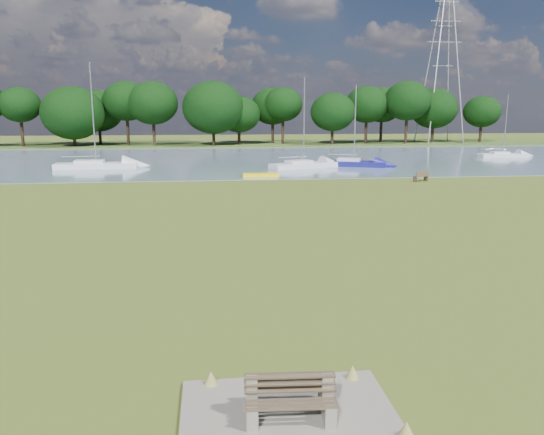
{
  "coord_description": "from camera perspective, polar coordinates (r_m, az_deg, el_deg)",
  "views": [
    {
      "loc": [
        -1.43,
        -23.17,
        5.89
      ],
      "look_at": [
        1.09,
        -2.0,
        1.58
      ],
      "focal_mm": 35.0,
      "sensor_mm": 36.0,
      "label": 1
    }
  ],
  "objects": [
    {
      "name": "far_bank",
      "position": [
        95.37,
        -5.97,
        7.83
      ],
      "size": [
        220.0,
        20.0,
        0.4
      ],
      "primitive_type": "cube",
      "color": "#4C6626",
      "rests_on": "ground"
    },
    {
      "name": "ground",
      "position": [
        23.95,
        -3.15,
        -2.82
      ],
      "size": [
        220.0,
        220.0,
        0.0
      ],
      "primitive_type": "plane",
      "color": "olive"
    },
    {
      "name": "sailboat_4",
      "position": [
        55.02,
        3.33,
        5.84
      ],
      "size": [
        7.5,
        4.67,
        9.16
      ],
      "rotation": [
        0.0,
        0.0,
        0.39
      ],
      "color": "silver",
      "rests_on": "river"
    },
    {
      "name": "kayak",
      "position": [
        47.74,
        -1.21,
        4.6
      ],
      "size": [
        3.22,
        0.78,
        0.32
      ],
      "primitive_type": "cube",
      "rotation": [
        0.0,
        0.0,
        0.01
      ],
      "color": "yellow",
      "rests_on": "river"
    },
    {
      "name": "tree_line",
      "position": [
        91.52,
        -12.03,
        11.59
      ],
      "size": [
        124.55,
        9.06,
        10.97
      ],
      "color": "black",
      "rests_on": "far_bank"
    },
    {
      "name": "sailboat_1",
      "position": [
        57.6,
        -18.49,
        5.55
      ],
      "size": [
        8.3,
        2.87,
        10.54
      ],
      "rotation": [
        0.0,
        0.0,
        0.07
      ],
      "color": "silver",
      "rests_on": "river"
    },
    {
      "name": "sailboat_3",
      "position": [
        57.37,
        8.72,
        5.97
      ],
      "size": [
        6.97,
        4.29,
        8.44
      ],
      "rotation": [
        0.0,
        0.0,
        -0.38
      ],
      "color": "navy",
      "rests_on": "river"
    },
    {
      "name": "riverbank_bench",
      "position": [
        46.48,
        15.78,
        4.29
      ],
      "size": [
        1.53,
        1.01,
        0.91
      ],
      "rotation": [
        0.0,
        0.0,
        0.43
      ],
      "color": "brown",
      "rests_on": "ground"
    },
    {
      "name": "sailboat_2",
      "position": [
        74.2,
        23.56,
        6.31
      ],
      "size": [
        6.2,
        1.79,
        7.83
      ],
      "rotation": [
        0.0,
        0.0,
        -0.01
      ],
      "color": "silver",
      "rests_on": "river"
    },
    {
      "name": "pylon",
      "position": [
        102.78,
        18.06,
        17.73
      ],
      "size": [
        6.49,
        4.55,
        28.81
      ],
      "color": "#9A9B9B",
      "rests_on": "far_bank"
    },
    {
      "name": "concrete_pad",
      "position": [
        10.97,
        1.89,
        -20.76
      ],
      "size": [
        4.2,
        3.2,
        0.1
      ],
      "primitive_type": "cube",
      "color": "gray",
      "rests_on": "ground"
    },
    {
      "name": "river",
      "position": [
        65.45,
        -5.53,
        6.22
      ],
      "size": [
        220.0,
        40.0,
        0.1
      ],
      "primitive_type": "cube",
      "color": "slate",
      "rests_on": "ground"
    },
    {
      "name": "bench_pair",
      "position": [
        10.75,
        1.91,
        -18.81
      ],
      "size": [
        1.8,
        1.13,
        0.94
      ],
      "rotation": [
        0.0,
        0.0,
        -0.06
      ],
      "color": "gray",
      "rests_on": "concrete_pad"
    }
  ]
}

